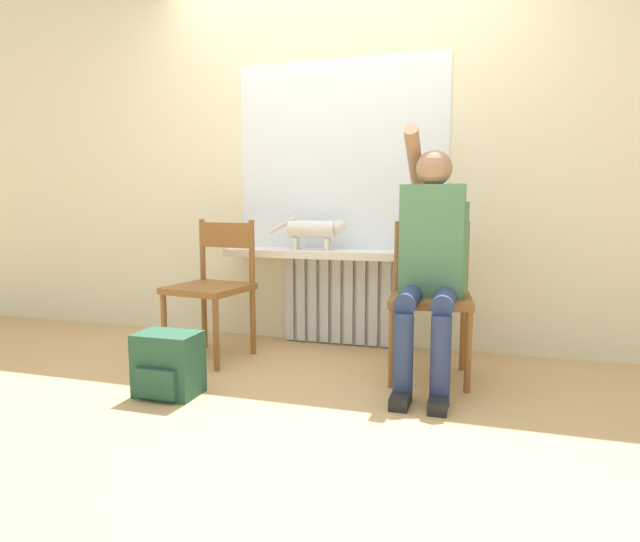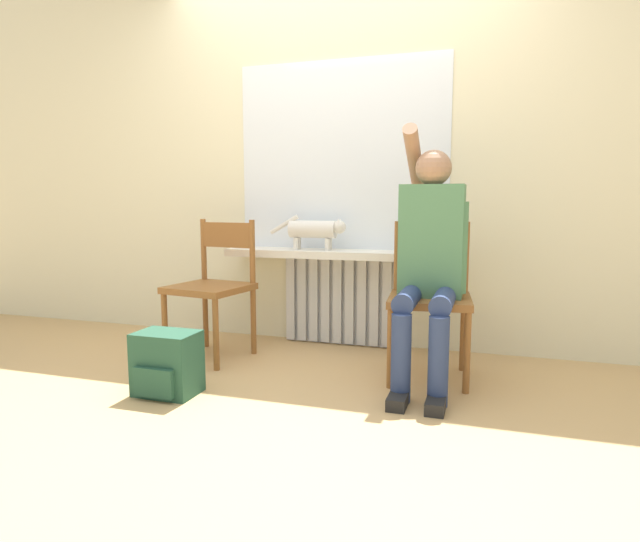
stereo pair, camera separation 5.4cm
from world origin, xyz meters
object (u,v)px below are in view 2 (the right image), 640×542
chair_right (430,296)px  chair_left (213,285)px  person (430,254)px  cat (315,230)px  backpack (167,364)px

chair_right → chair_left: bearing=174.4°
person → cat: bearing=147.3°
chair_right → person: size_ratio=0.62×
chair_right → cat: (-0.81, 0.42, 0.34)m
chair_left → chair_right: (1.36, 0.00, 0.00)m
chair_left → chair_right: size_ratio=1.00×
cat → chair_left: bearing=-142.1°
person → chair_left: bearing=175.7°
chair_left → chair_right: bearing=9.1°
chair_right → cat: cat is taller
person → cat: (-0.82, 0.52, 0.09)m
person → chair_right: bearing=92.6°
person → backpack: size_ratio=4.31×
chair_left → person: 1.39m
chair_right → backpack: bearing=-156.5°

